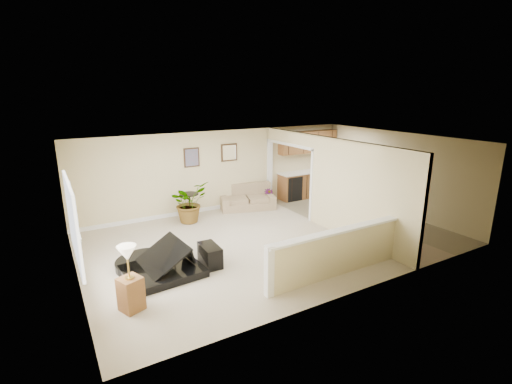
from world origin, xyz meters
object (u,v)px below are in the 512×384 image
lamp_stand (130,283)px  accent_table (190,203)px  loveseat (246,196)px  palm_plant (189,203)px  small_plant (268,199)px  piano_bench (210,255)px  piano (157,246)px

lamp_stand → accent_table: bearing=57.5°
loveseat → palm_plant: palm_plant is taller
small_plant → palm_plant: bearing=-176.9°
lamp_stand → palm_plant: bearing=57.0°
lamp_stand → piano_bench: bearing=25.9°
loveseat → lamp_stand: (-4.53, -4.16, 0.13)m
accent_table → lamp_stand: 4.74m
piano_bench → palm_plant: bearing=78.4°
accent_table → small_plant: accent_table is taller
loveseat → lamp_stand: 6.15m
loveseat → piano_bench: bearing=-112.6°
piano → lamp_stand: 1.39m
piano → loveseat: 4.81m
piano → piano_bench: (1.06, -0.23, -0.37)m
palm_plant → lamp_stand: (-2.45, -3.78, -0.07)m
accent_table → lamp_stand: (-2.55, -4.00, 0.01)m
small_plant → piano_bench: bearing=-138.2°
small_plant → lamp_stand: 6.56m
palm_plant → small_plant: (2.79, 0.15, -0.33)m
palm_plant → small_plant: 2.82m
piano_bench → small_plant: 4.54m
piano_bench → loveseat: bearing=50.6°
small_plant → accent_table: bearing=178.6°
piano → palm_plant: (1.66, 2.65, -0.02)m
accent_table → piano_bench: bearing=-102.6°
palm_plant → small_plant: bearing=3.1°
piano_bench → loveseat: (2.67, 3.25, 0.15)m
piano → accent_table: size_ratio=2.46×
piano_bench → loveseat: size_ratio=0.34×
small_plant → loveseat: bearing=162.3°
piano → loveseat: piano is taller
piano → loveseat: (3.73, 3.02, -0.22)m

